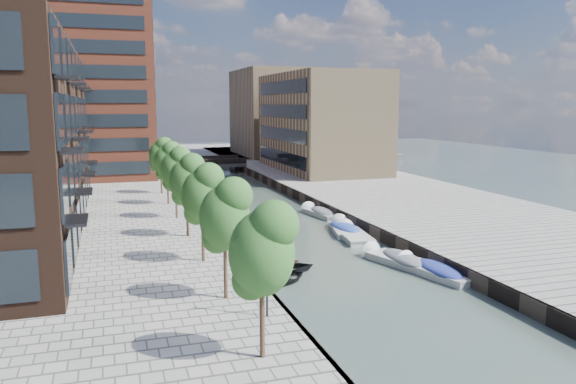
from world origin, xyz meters
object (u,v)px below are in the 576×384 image
car (301,169)px  tree_2 (202,192)px  tree_3 (186,178)px  sloop_3 (219,234)px  tree_4 (175,168)px  sloop_4 (247,253)px  bridge (202,163)px  tree_0 (262,248)px  tree_1 (225,213)px  sloop_1 (274,273)px  sloop_2 (267,272)px  tree_6 (160,154)px  motorboat_2 (351,236)px  motorboat_1 (397,260)px  sloop_0 (278,283)px  motorboat_4 (320,213)px  motorboat_0 (432,271)px  motorboat_3 (343,229)px  tree_5 (167,160)px

car → tree_2: bearing=-91.8°
tree_3 → sloop_3: tree_3 is taller
tree_4 → sloop_4: (3.83, -9.56, -5.31)m
bridge → tree_0: 68.64m
tree_1 → car: size_ratio=1.54×
tree_1 → tree_4: (0.00, 21.00, 0.00)m
sloop_1 → sloop_3: (-1.26, 11.94, 0.00)m
sloop_2 → car: bearing=-38.8°
tree_6 → motorboat_2: tree_6 is taller
sloop_1 → sloop_3: bearing=9.4°
tree_6 → motorboat_1: tree_6 is taller
sloop_0 → motorboat_4: 21.01m
motorboat_0 → tree_4: bearing=127.4°
tree_0 → car: tree_0 is taller
motorboat_1 → motorboat_3: bearing=87.8°
sloop_1 → motorboat_2: (8.65, 7.54, 0.11)m
tree_4 → car: 32.91m
tree_3 → motorboat_3: size_ratio=1.01×
motorboat_1 → motorboat_3: (0.37, 9.90, -0.00)m
sloop_4 → tree_4: bearing=33.7°
sloop_0 → motorboat_4: bearing=-50.4°
motorboat_3 → car: size_ratio=1.52×
tree_5 → motorboat_4: 15.56m
bridge → sloop_0: size_ratio=2.99×
tree_2 → motorboat_4: 21.73m
tree_0 → motorboat_0: 17.75m
sloop_0 → motorboat_3: (9.20, 11.45, 0.23)m
tree_2 → motorboat_4: tree_2 is taller
motorboat_3 → car: bearing=77.6°
tree_3 → motorboat_4: (13.82, 8.98, -5.09)m
tree_5 → sloop_2: bearing=-79.4°
tree_6 → tree_5: bearing=-90.0°
car → sloop_3: bearing=-95.7°
bridge → tree_4: (-8.50, -40.00, 3.92)m
tree_3 → motorboat_4: 17.25m
tree_1 → tree_6: bearing=90.0°
tree_3 → tree_6: size_ratio=1.00×
tree_1 → sloop_1: bearing=55.1°
tree_6 → car: 23.57m
sloop_4 → motorboat_3: 10.37m
tree_6 → motorboat_3: size_ratio=1.01×
sloop_3 → motorboat_2: (9.91, -4.41, 0.11)m
tree_1 → sloop_2: tree_1 is taller
tree_5 → sloop_0: tree_5 is taller
tree_0 → tree_1: 7.00m
tree_3 → sloop_4: 7.03m
bridge → tree_5: 34.30m
tree_4 → car: bearing=52.2°
tree_0 → motorboat_2: 25.07m
bridge → car: bearing=-50.8°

